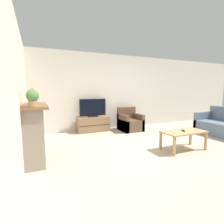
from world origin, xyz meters
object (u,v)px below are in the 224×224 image
at_px(potted_plant, 33,97).
at_px(tv_stand, 93,124).
at_px(mantel_vase_centre_left, 33,97).
at_px(armchair, 130,123).
at_px(remote, 183,131).
at_px(fireplace, 34,132).
at_px(tv, 93,109).
at_px(coffee_table, 184,134).
at_px(mantel_clock, 33,100).
at_px(mantel_vase_left, 33,98).

relative_size(potted_plant, tv_stand, 0.27).
distance_m(mantel_vase_centre_left, armchair, 3.62).
bearing_deg(remote, fireplace, -165.16).
relative_size(mantel_vase_centre_left, potted_plant, 1.10).
relative_size(tv, coffee_table, 0.87).
relative_size(mantel_clock, remote, 1.00).
height_order(mantel_vase_left, tv_stand, mantel_vase_left).
bearing_deg(remote, coffee_table, 28.69).
bearing_deg(coffee_table, mantel_clock, 163.44).
xyz_separation_m(fireplace, mantel_vase_left, (0.02, -0.41, 0.71)).
distance_m(mantel_clock, armchair, 3.50).
xyz_separation_m(fireplace, tv_stand, (1.85, 1.83, -0.33)).
xyz_separation_m(fireplace, mantel_clock, (0.02, 0.14, 0.64)).
xyz_separation_m(mantel_clock, armchair, (3.09, 1.35, -0.95)).
xyz_separation_m(armchair, remote, (0.13, -2.31, 0.20)).
distance_m(potted_plant, coffee_table, 3.36).
distance_m(armchair, remote, 2.32).
relative_size(mantel_vase_left, coffee_table, 0.30).
distance_m(mantel_vase_centre_left, coffee_table, 3.42).
height_order(fireplace, mantel_clock, mantel_clock).
bearing_deg(fireplace, mantel_clock, 82.58).
bearing_deg(potted_plant, fireplace, 91.68).
distance_m(tv_stand, coffee_table, 3.00).
relative_size(fireplace, mantel_clock, 9.02).
bearing_deg(tv, coffee_table, -62.31).
bearing_deg(tv_stand, tv, -90.00).
bearing_deg(mantel_vase_centre_left, tv_stand, 46.58).
distance_m(fireplace, mantel_vase_left, 0.82).
relative_size(fireplace, remote, 8.99).
distance_m(coffee_table, remote, 0.07).
xyz_separation_m(armchair, coffee_table, (0.14, -2.31, 0.13)).
height_order(mantel_vase_left, mantel_vase_centre_left, mantel_vase_centre_left).
xyz_separation_m(mantel_clock, tv, (1.83, 1.70, -0.42)).
bearing_deg(mantel_vase_centre_left, tv, 46.55).
height_order(potted_plant, tv, potted_plant).
bearing_deg(coffee_table, remote, 179.55).
xyz_separation_m(mantel_vase_centre_left, mantel_clock, (0.00, 0.24, -0.08)).
xyz_separation_m(potted_plant, armchair, (3.09, 2.06, -1.03)).
bearing_deg(coffee_table, mantel_vase_left, 172.63).
height_order(mantel_vase_centre_left, armchair, mantel_vase_centre_left).
distance_m(potted_plant, armchair, 3.85).
xyz_separation_m(fireplace, armchair, (3.10, 1.49, -0.31)).
distance_m(mantel_vase_centre_left, remote, 3.39).
relative_size(mantel_vase_left, tv, 0.34).
distance_m(tv_stand, armchair, 1.30).
xyz_separation_m(potted_plant, coffee_table, (3.22, -0.25, -0.91)).
relative_size(mantel_vase_left, armchair, 0.39).
distance_m(mantel_vase_left, armchair, 3.76).
bearing_deg(tv_stand, mantel_vase_centre_left, -133.42).
bearing_deg(mantel_vase_centre_left, mantel_vase_left, -90.00).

